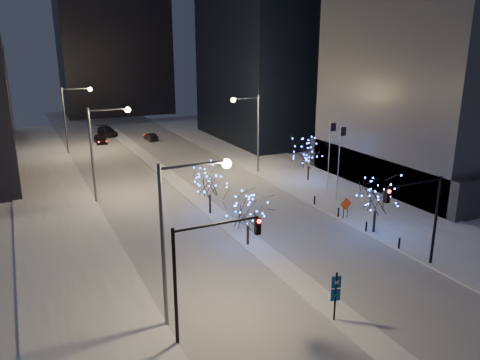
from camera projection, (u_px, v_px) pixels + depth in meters
ground at (324, 303)px, 30.39m from camera, size 160.00×160.00×0.00m
road at (165, 173)px, 60.62m from camera, size 20.00×130.00×0.02m
median at (177, 182)px, 56.28m from camera, size 2.00×80.00×0.15m
east_sidewalk at (329, 189)px, 53.91m from camera, size 10.00×90.00×0.15m
west_sidewalk at (63, 231)px, 41.80m from camera, size 8.00×90.00×0.15m
midrise_block at (476, 54)px, 55.91m from camera, size 30.00×22.00×30.00m
plinth at (461, 159)px, 59.58m from camera, size 30.00×24.00×4.00m
horizon_block at (112, 21)px, 106.42m from camera, size 24.00×14.00×42.00m
street_lamp_w_near at (180, 221)px, 26.55m from camera, size 4.40×0.56×10.00m
street_lamp_w_mid at (101, 141)px, 48.14m from camera, size 4.40×0.56×10.00m
street_lamp_w_far at (71, 111)px, 69.73m from camera, size 4.40×0.56×10.00m
street_lamp_east at (252, 124)px, 58.69m from camera, size 3.90×0.56×10.00m
traffic_signal_west at (202, 262)px, 25.52m from camera, size 5.26×0.43×7.00m
traffic_signal_east at (422, 209)px, 33.64m from camera, size 5.26×0.43×7.00m
flagpoles at (334, 155)px, 49.52m from camera, size 1.35×2.60×8.00m
bollards at (352, 219)px, 43.12m from camera, size 0.16×12.16×0.90m
car_near at (100, 139)px, 78.28m from camera, size 1.85×4.48×1.52m
car_mid at (151, 137)px, 80.60m from camera, size 1.66×3.96×1.27m
car_far at (107, 131)px, 84.78m from camera, size 3.24×5.97×1.64m
holiday_tree_median_near at (248, 210)px, 38.04m from camera, size 4.83×4.83×4.67m
holiday_tree_median_far at (210, 182)px, 45.06m from camera, size 4.62×4.62×4.86m
holiday_tree_plaza_near at (377, 195)px, 40.48m from camera, size 5.18×5.18×5.17m
holiday_tree_plaza_far at (309, 153)px, 56.07m from camera, size 4.98×4.98×5.45m
wayfinding_sign at (336, 292)px, 27.72m from camera, size 0.59×0.21×3.32m
construction_sign at (346, 206)px, 44.32m from camera, size 1.24×0.12×2.05m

